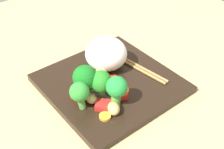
{
  "coord_description": "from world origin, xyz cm",
  "views": [
    {
      "loc": [
        28.05,
        39.82,
        42.23
      ],
      "look_at": [
        -0.11,
        0.52,
        3.47
      ],
      "focal_mm": 47.5,
      "sensor_mm": 36.0,
      "label": 1
    }
  ],
  "objects_px": {
    "rice_mound": "(106,54)",
    "carrot_slice_1": "(105,116)",
    "broccoli_floret_0": "(80,93)",
    "chopstick_pair": "(125,60)",
    "square_plate": "(110,83)"
  },
  "relations": [
    {
      "from": "broccoli_floret_0",
      "to": "chopstick_pair",
      "type": "bearing_deg",
      "value": -156.41
    },
    {
      "from": "rice_mound",
      "to": "chopstick_pair",
      "type": "height_order",
      "value": "rice_mound"
    },
    {
      "from": "rice_mound",
      "to": "carrot_slice_1",
      "type": "distance_m",
      "value": 0.16
    },
    {
      "from": "rice_mound",
      "to": "carrot_slice_1",
      "type": "height_order",
      "value": "rice_mound"
    },
    {
      "from": "broccoli_floret_0",
      "to": "rice_mound",
      "type": "bearing_deg",
      "value": -145.28
    },
    {
      "from": "broccoli_floret_0",
      "to": "carrot_slice_1",
      "type": "relative_size",
      "value": 2.77
    },
    {
      "from": "square_plate",
      "to": "carrot_slice_1",
      "type": "relative_size",
      "value": 11.67
    },
    {
      "from": "square_plate",
      "to": "chopstick_pair",
      "type": "height_order",
      "value": "chopstick_pair"
    },
    {
      "from": "rice_mound",
      "to": "broccoli_floret_0",
      "type": "relative_size",
      "value": 1.5
    },
    {
      "from": "square_plate",
      "to": "chopstick_pair",
      "type": "bearing_deg",
      "value": -151.72
    },
    {
      "from": "rice_mound",
      "to": "broccoli_floret_0",
      "type": "xyz_separation_m",
      "value": [
        0.11,
        0.08,
        0.0
      ]
    },
    {
      "from": "square_plate",
      "to": "broccoli_floret_0",
      "type": "relative_size",
      "value": 4.22
    },
    {
      "from": "carrot_slice_1",
      "to": "chopstick_pair",
      "type": "xyz_separation_m",
      "value": [
        -0.14,
        -0.12,
        0.0
      ]
    },
    {
      "from": "square_plate",
      "to": "broccoli_floret_0",
      "type": "bearing_deg",
      "value": 19.9
    },
    {
      "from": "rice_mound",
      "to": "broccoli_floret_0",
      "type": "bearing_deg",
      "value": 34.72
    }
  ]
}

